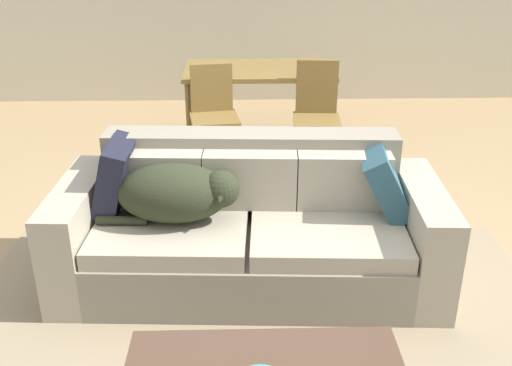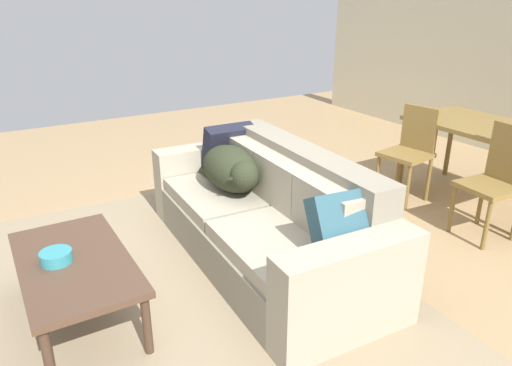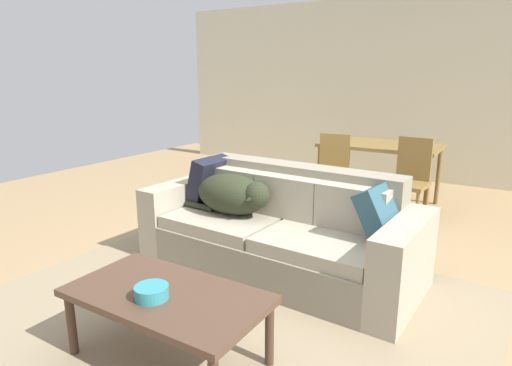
{
  "view_description": "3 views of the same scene",
  "coord_description": "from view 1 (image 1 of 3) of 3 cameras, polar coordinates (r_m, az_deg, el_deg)",
  "views": [
    {
      "loc": [
        -0.12,
        -3.03,
        2.04
      ],
      "look_at": [
        -0.04,
        -0.02,
        0.68
      ],
      "focal_mm": 41.57,
      "sensor_mm": 36.0,
      "label": 1
    },
    {
      "loc": [
        2.59,
        -1.6,
        1.87
      ],
      "look_at": [
        -0.21,
        0.08,
        0.57
      ],
      "focal_mm": 33.42,
      "sensor_mm": 36.0,
      "label": 2
    },
    {
      "loc": [
        1.5,
        -2.84,
        1.57
      ],
      "look_at": [
        -0.3,
        0.09,
        0.71
      ],
      "focal_mm": 30.51,
      "sensor_mm": 36.0,
      "label": 3
    }
  ],
  "objects": [
    {
      "name": "ground_plane",
      "position": [
        3.65,
        0.58,
        -9.6
      ],
      "size": [
        10.0,
        10.0,
        0.0
      ],
      "primitive_type": "plane",
      "color": "tan"
    },
    {
      "name": "dining_chair_near_left",
      "position": [
        5.13,
        -4.11,
        6.89
      ],
      "size": [
        0.45,
        0.45,
        0.89
      ],
      "rotation": [
        0.0,
        0.0,
        0.15
      ],
      "color": "olive",
      "rests_on": "ground"
    },
    {
      "name": "dining_chair_near_right",
      "position": [
        5.17,
        5.84,
        6.96
      ],
      "size": [
        0.43,
        0.43,
        0.92
      ],
      "rotation": [
        0.0,
        0.0,
        -0.08
      ],
      "color": "olive",
      "rests_on": "ground"
    },
    {
      "name": "dog_on_left_cushion",
      "position": [
        3.39,
        -7.49,
        -0.94
      ],
      "size": [
        0.82,
        0.41,
        0.34
      ],
      "rotation": [
        0.0,
        0.0,
        -0.05
      ],
      "color": "#292F1D",
      "rests_on": "couch"
    },
    {
      "name": "throw_pillow_by_right_arm",
      "position": [
        3.56,
        12.39,
        0.08
      ],
      "size": [
        0.36,
        0.43,
        0.42
      ],
      "primitive_type": "cube",
      "rotation": [
        0.0,
        -0.49,
        -0.12
      ],
      "color": "#2D5462",
      "rests_on": "couch"
    },
    {
      "name": "area_rug",
      "position": [
        3.09,
        -0.34,
        -16.69
      ],
      "size": [
        3.4,
        2.96,
        0.01
      ],
      "primitive_type": "cube",
      "rotation": [
        0.0,
        0.0,
        -0.05
      ],
      "color": "gray",
      "rests_on": "ground"
    },
    {
      "name": "throw_pillow_by_left_arm",
      "position": [
        3.6,
        -13.42,
        0.51
      ],
      "size": [
        0.25,
        0.44,
        0.45
      ],
      "primitive_type": "cube",
      "rotation": [
        0.0,
        0.25,
        -0.03
      ],
      "color": "black",
      "rests_on": "couch"
    },
    {
      "name": "dining_table",
      "position": [
        5.58,
        0.27,
        10.27
      ],
      "size": [
        1.37,
        0.81,
        0.75
      ],
      "color": "olive",
      "rests_on": "ground"
    },
    {
      "name": "couch",
      "position": [
        3.57,
        -0.59,
        -4.43
      ],
      "size": [
        2.27,
        1.04,
        0.83
      ],
      "rotation": [
        0.0,
        0.0,
        -0.05
      ],
      "color": "gray",
      "rests_on": "ground"
    }
  ]
}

